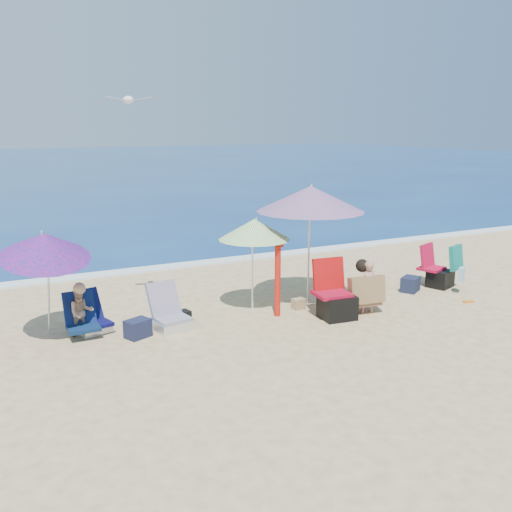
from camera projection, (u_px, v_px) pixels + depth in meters
name	position (u px, v px, depth m)	size (l,w,h in m)	color
ground	(297.00, 327.00, 9.99)	(120.00, 120.00, 0.00)	#D8BC84
sea	(30.00, 167.00, 49.16)	(120.00, 80.00, 0.12)	navy
foam	(194.00, 264.00, 14.42)	(120.00, 0.50, 0.04)	white
umbrella_turquoise	(311.00, 199.00, 10.81)	(2.26, 2.26, 2.37)	silver
umbrella_striped	(254.00, 229.00, 10.57)	(1.53, 1.53, 1.79)	white
umbrella_blue	(45.00, 245.00, 8.99)	(1.60, 1.65, 1.95)	silver
furled_umbrella	(278.00, 274.00, 10.41)	(0.22, 0.20, 1.46)	red
chair_navy	(92.00, 321.00, 9.71)	(0.64, 0.78, 0.71)	#0B0B3F
chair_rainbow	(170.00, 317.00, 9.84)	(0.68, 0.78, 0.79)	#C56A45
camp_chair_left	(335.00, 301.00, 10.40)	(0.74, 0.70, 1.07)	#A20B25
camp_chair_right	(441.00, 272.00, 12.36)	(0.82, 1.14, 0.97)	#B10C2F
person_center	(366.00, 288.00, 10.61)	(0.72, 0.60, 1.02)	#AD7867
person_left	(81.00, 312.00, 9.46)	(0.51, 0.64, 0.93)	tan
bag_navy_a	(138.00, 328.00, 9.47)	(0.47, 0.41, 0.31)	#191D37
bag_black_a	(181.00, 317.00, 10.15)	(0.34, 0.28, 0.22)	black
bag_tan	(299.00, 304.00, 10.94)	(0.26, 0.19, 0.21)	#9D835A
bag_navy_b	(410.00, 284.00, 12.09)	(0.52, 0.48, 0.31)	#181E35
orange_item	(469.00, 302.00, 11.36)	(0.23, 0.14, 0.03)	orange
seagull	(128.00, 100.00, 9.79)	(0.78, 0.40, 0.13)	white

